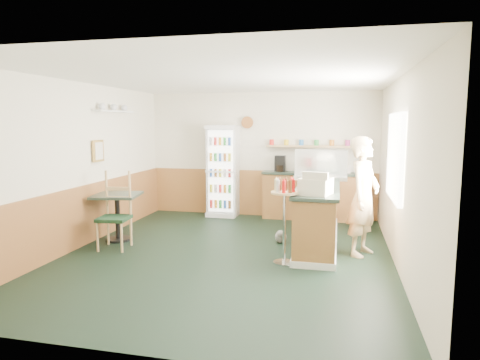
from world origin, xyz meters
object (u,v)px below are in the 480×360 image
(cafe_table, at_px, (117,208))
(cafe_chair, at_px, (117,208))
(drinks_fridge, at_px, (223,171))
(display_case, at_px, (321,165))
(cash_register, at_px, (316,186))
(shopkeeper, at_px, (364,197))
(condiment_stand, at_px, (284,208))

(cafe_table, distance_m, cafe_chair, 0.41)
(drinks_fridge, xyz_separation_m, display_case, (2.15, -1.04, 0.28))
(cash_register, bearing_deg, drinks_fridge, 142.12)
(drinks_fridge, xyz_separation_m, cafe_chair, (-1.06, -2.73, -0.34))
(drinks_fridge, bearing_deg, shopkeeper, -38.53)
(cafe_chair, bearing_deg, condiment_stand, -11.03)
(cafe_table, height_order, cafe_chair, cafe_chair)
(condiment_stand, xyz_separation_m, cafe_chair, (-2.78, 0.23, -0.17))
(cafe_table, bearing_deg, display_case, 21.37)
(condiment_stand, relative_size, cafe_table, 1.42)
(display_case, relative_size, cash_register, 2.20)
(condiment_stand, bearing_deg, drinks_fridge, 120.21)
(drinks_fridge, xyz_separation_m, cash_register, (2.15, -2.79, 0.13))
(display_case, xyz_separation_m, cafe_chair, (-3.21, -1.69, -0.62))
(condiment_stand, distance_m, cafe_chair, 2.80)
(display_case, bearing_deg, shopkeeper, -60.29)
(cash_register, bearing_deg, condiment_stand, -144.29)
(condiment_stand, distance_m, cafe_table, 3.04)
(display_case, distance_m, shopkeeper, 1.46)
(display_case, relative_size, cafe_table, 1.10)
(cash_register, height_order, cafe_chair, cafe_chair)
(drinks_fridge, xyz_separation_m, condiment_stand, (1.72, -2.96, -0.17))
(display_case, distance_m, condiment_stand, 2.01)
(shopkeeper, distance_m, cafe_table, 4.12)
(condiment_stand, relative_size, cafe_chair, 0.98)
(cafe_chair, bearing_deg, cash_register, -7.45)
(condiment_stand, bearing_deg, cafe_chair, 175.36)
(condiment_stand, bearing_deg, shopkeeper, 31.41)
(shopkeeper, xyz_separation_m, cafe_table, (-4.10, -0.10, -0.34))
(condiment_stand, bearing_deg, cash_register, 21.20)
(shopkeeper, bearing_deg, cafe_table, 116.44)
(drinks_fridge, bearing_deg, display_case, -25.88)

